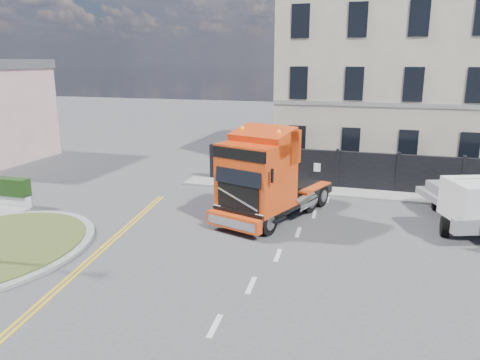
% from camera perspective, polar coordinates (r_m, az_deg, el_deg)
% --- Properties ---
extents(ground, '(120.00, 120.00, 0.00)m').
position_cam_1_polar(ground, '(17.52, -4.63, -7.52)').
color(ground, '#424244').
rests_on(ground, ground).
extents(hoarding_fence, '(18.80, 0.25, 2.00)m').
position_cam_1_polar(hoarding_fence, '(24.73, 17.59, 0.79)').
color(hoarding_fence, black).
rests_on(hoarding_fence, ground).
extents(georgian_building, '(12.30, 10.30, 12.80)m').
position_cam_1_polar(georgian_building, '(31.61, 17.18, 12.40)').
color(georgian_building, beige).
rests_on(georgian_building, ground).
extents(pavement_far, '(20.00, 1.60, 0.12)m').
position_cam_1_polar(pavement_far, '(24.09, 16.12, -1.77)').
color(pavement_far, gray).
rests_on(pavement_far, ground).
extents(truck, '(4.32, 6.82, 3.83)m').
position_cam_1_polar(truck, '(19.28, 3.01, -0.07)').
color(truck, black).
rests_on(truck, ground).
extents(flatbed_pickup, '(3.86, 5.87, 2.24)m').
position_cam_1_polar(flatbed_pickup, '(20.06, 26.73, -2.58)').
color(flatbed_pickup, slate).
rests_on(flatbed_pickup, ground).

